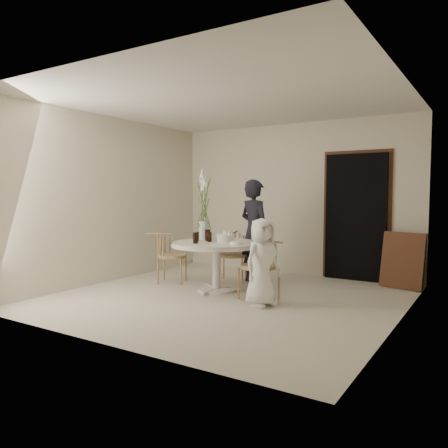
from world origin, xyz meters
The scene contains 18 objects.
ground centered at (0.00, 0.00, 0.00)m, with size 4.50×4.50×0.00m, color beige.
room_shell centered at (0.00, 0.00, 1.62)m, with size 4.50×4.50×4.50m.
doorway centered at (1.15, 2.19, 1.05)m, with size 1.00×0.10×2.10m, color black.
door_trim centered at (1.15, 2.23, 1.11)m, with size 1.12×0.03×2.22m, color brown.
table centered at (-0.35, 0.25, 0.62)m, with size 1.33×1.33×0.73m.
picture_frame centered at (1.95, 1.89, 0.43)m, with size 0.65×0.04×0.86m, color brown.
chair_far centered at (-0.53, 1.06, 0.53)m, with size 0.56×0.58×0.82m.
chair_right centered at (0.53, 0.07, 0.54)m, with size 0.60×0.58×0.84m.
chair_left centered at (-1.40, 0.34, 0.53)m, with size 0.59×0.57×0.81m.
girl centered at (-0.18, 1.12, 0.84)m, with size 0.61×0.40×1.67m, color black.
boy centered at (0.61, -0.15, 0.57)m, with size 0.55×0.36×1.13m, color white.
birthday_cake centered at (-0.23, 0.30, 0.79)m, with size 0.25×0.25×0.17m.
cola_tumbler_a centered at (-0.47, 0.23, 0.80)m, with size 0.07×0.07×0.15m, color black.
cola_tumbler_b centered at (-0.51, -0.05, 0.81)m, with size 0.07×0.07×0.16m, color black.
cola_tumbler_c centered at (-0.68, 0.21, 0.80)m, with size 0.07×0.07×0.14m, color black.
cola_tumbler_d centered at (-0.57, 0.34, 0.82)m, with size 0.08×0.08×0.17m, color black.
plate_stack centered at (0.07, 0.11, 0.75)m, with size 0.18×0.18×0.04m, color white.
flower_vase centered at (-0.75, 0.49, 1.23)m, with size 0.15×0.15×1.13m.
Camera 1 is at (3.15, -5.10, 1.45)m, focal length 35.00 mm.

